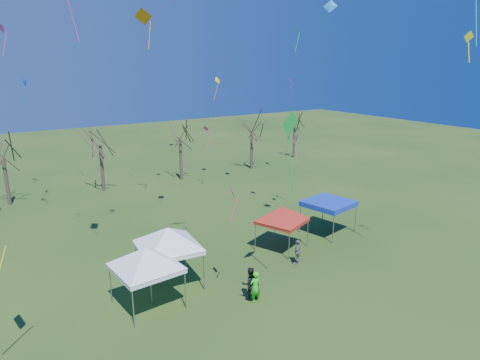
% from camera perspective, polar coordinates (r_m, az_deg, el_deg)
% --- Properties ---
extents(ground, '(140.00, 140.00, 0.00)m').
position_cam_1_polar(ground, '(25.24, 3.80, -14.12)').
color(ground, '#224014').
rests_on(ground, ground).
extents(tree_1, '(3.42, 3.42, 7.54)m').
position_cam_1_polar(tree_1, '(42.72, -29.31, 4.50)').
color(tree_1, '#3D2D21').
rests_on(tree_1, ground).
extents(tree_2, '(3.71, 3.71, 8.18)m').
position_cam_1_polar(tree_2, '(43.69, -18.34, 6.56)').
color(tree_2, '#3D2D21').
rests_on(tree_2, ground).
extents(tree_3, '(3.59, 3.59, 7.91)m').
position_cam_1_polar(tree_3, '(46.24, -8.07, 7.37)').
color(tree_3, '#3D2D21').
rests_on(tree_3, ground).
extents(tree_4, '(3.58, 3.58, 7.89)m').
position_cam_1_polar(tree_4, '(50.82, 1.59, 8.21)').
color(tree_4, '#3D2D21').
rests_on(tree_4, ground).
extents(tree_5, '(3.39, 3.39, 7.46)m').
position_cam_1_polar(tree_5, '(57.55, 7.35, 8.60)').
color(tree_5, '#3D2D21').
rests_on(tree_5, ground).
extents(tent_white_west, '(4.33, 4.33, 3.83)m').
position_cam_1_polar(tent_white_west, '(22.64, -12.51, -9.33)').
color(tent_white_west, gray).
rests_on(tent_white_west, ground).
extents(tent_white_mid, '(4.56, 4.56, 4.04)m').
position_cam_1_polar(tent_white_mid, '(24.48, -9.62, -6.80)').
color(tent_white_mid, gray).
rests_on(tent_white_mid, ground).
extents(tent_red, '(3.71, 3.71, 3.51)m').
position_cam_1_polar(tent_red, '(29.08, 5.67, -3.93)').
color(tent_red, gray).
rests_on(tent_red, ground).
extents(tent_blue, '(3.71, 3.71, 2.48)m').
position_cam_1_polar(tent_blue, '(32.51, 11.73, -3.11)').
color(tent_blue, gray).
rests_on(tent_blue, ground).
extents(person_dark, '(1.07, 0.94, 1.86)m').
position_cam_1_polar(person_dark, '(23.69, 1.32, -13.63)').
color(person_dark, black).
rests_on(person_dark, ground).
extents(person_green, '(0.66, 0.45, 1.77)m').
position_cam_1_polar(person_green, '(23.47, 2.03, -14.06)').
color(person_green, '#33D321').
rests_on(person_green, ground).
extents(person_grey, '(1.01, 0.90, 1.64)m').
position_cam_1_polar(person_grey, '(27.75, 7.69, -9.46)').
color(person_grey, slate).
rests_on(person_grey, ground).
extents(kite_11, '(1.60, 1.52, 3.09)m').
position_cam_1_polar(kite_11, '(35.74, -12.74, 20.51)').
color(kite_11, orange).
rests_on(kite_11, ground).
extents(kite_9, '(0.68, 0.41, 1.67)m').
position_cam_1_polar(kite_9, '(27.03, 28.17, 16.38)').
color(kite_9, '#FCFF1A').
rests_on(kite_9, ground).
extents(kite_22, '(0.83, 0.89, 2.36)m').
position_cam_1_polar(kite_22, '(42.32, -4.50, 6.72)').
color(kite_22, '#F83771').
rests_on(kite_22, ground).
extents(kite_17, '(0.83, 0.96, 3.16)m').
position_cam_1_polar(kite_17, '(36.71, 7.57, 5.67)').
color(kite_17, '#EC3479').
rests_on(kite_17, ground).
extents(kite_19, '(0.95, 0.78, 2.26)m').
position_cam_1_polar(kite_19, '(44.25, -3.00, 13.07)').
color(kite_19, yellow).
rests_on(kite_19, ground).
extents(kite_18, '(0.79, 0.88, 1.87)m').
position_cam_1_polar(kite_18, '(32.85, 7.67, 19.13)').
color(kite_18, green).
rests_on(kite_18, ground).
extents(kite_27, '(0.86, 0.98, 2.16)m').
position_cam_1_polar(kite_27, '(28.62, 11.92, 21.67)').
color(kite_27, '#137CD0').
rests_on(kite_27, ground).
extents(kite_1, '(0.58, 0.86, 1.87)m').
position_cam_1_polar(kite_1, '(21.82, -0.91, -1.82)').
color(kite_1, '#F8376D').
rests_on(kite_1, ground).
extents(kite_12, '(0.87, 0.87, 2.89)m').
position_cam_1_polar(kite_12, '(47.88, 6.85, 12.87)').
color(kite_12, '#5D16A0').
rests_on(kite_12, ground).
extents(kite_13, '(0.73, 0.91, 2.34)m').
position_cam_1_polar(kite_13, '(38.89, -26.76, 11.61)').
color(kite_13, blue).
rests_on(kite_13, ground).
extents(kite_5, '(1.44, 0.73, 4.62)m').
position_cam_1_polar(kite_5, '(21.53, 6.59, 7.39)').
color(kite_5, green).
rests_on(kite_5, ground).
extents(kite_2, '(0.96, 1.27, 2.81)m').
position_cam_1_polar(kite_2, '(42.17, -29.26, 17.35)').
color(kite_2, '#EF35A2').
rests_on(kite_2, ground).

